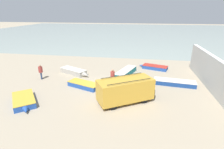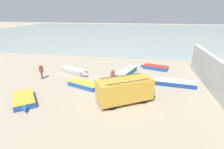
{
  "view_description": "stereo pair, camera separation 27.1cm",
  "coord_description": "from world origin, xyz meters",
  "views": [
    {
      "loc": [
        3.62,
        -17.1,
        7.72
      ],
      "look_at": [
        0.68,
        0.97,
        1.0
      ],
      "focal_mm": 28.0,
      "sensor_mm": 36.0,
      "label": 1
    },
    {
      "loc": [
        3.89,
        -17.06,
        7.72
      ],
      "look_at": [
        0.68,
        0.97,
        1.0
      ],
      "focal_mm": 28.0,
      "sensor_mm": 36.0,
      "label": 2
    }
  ],
  "objects": [
    {
      "name": "ground_plane",
      "position": [
        0.0,
        0.0,
        0.0
      ],
      "size": [
        200.0,
        200.0,
        0.0
      ],
      "primitive_type": "plane",
      "color": "tan"
    },
    {
      "name": "sea_water",
      "position": [
        0.0,
        52.0,
        0.0
      ],
      "size": [
        120.0,
        80.0,
        0.01
      ],
      "primitive_type": "cube",
      "color": "#99A89E",
      "rests_on": "ground_plane"
    },
    {
      "name": "harbor_wall",
      "position": [
        11.05,
        1.0,
        1.7
      ],
      "size": [
        0.5,
        14.55,
        3.39
      ],
      "primitive_type": "cube",
      "color": "silver",
      "rests_on": "ground_plane"
    },
    {
      "name": "parked_van",
      "position": [
        2.56,
        -3.14,
        1.18
      ],
      "size": [
        5.21,
        4.19,
        2.27
      ],
      "rotation": [
        0.0,
        0.0,
        0.54
      ],
      "color": "gold",
      "rests_on": "ground_plane"
    },
    {
      "name": "fishing_rowboat_0",
      "position": [
        5.72,
        6.88,
        0.25
      ],
      "size": [
        4.13,
        2.34,
        0.5
      ],
      "rotation": [
        0.0,
        0.0,
        2.83
      ],
      "color": "#234CA3",
      "rests_on": "ground_plane"
    },
    {
      "name": "fishing_rowboat_1",
      "position": [
        -6.26,
        -4.88,
        0.27
      ],
      "size": [
        3.37,
        3.77,
        0.54
      ],
      "rotation": [
        0.0,
        0.0,
        5.39
      ],
      "color": "#234CA3",
      "rests_on": "ground_plane"
    },
    {
      "name": "fishing_rowboat_2",
      "position": [
        1.91,
        3.65,
        0.33
      ],
      "size": [
        2.59,
        5.34,
        0.66
      ],
      "rotation": [
        0.0,
        0.0,
        4.38
      ],
      "color": "#1E757F",
      "rests_on": "ground_plane"
    },
    {
      "name": "fishing_rowboat_3",
      "position": [
        -1.98,
        -0.7,
        0.26
      ],
      "size": [
        4.28,
        2.46,
        0.52
      ],
      "rotation": [
        0.0,
        0.0,
        5.93
      ],
      "color": "#234CA3",
      "rests_on": "ground_plane"
    },
    {
      "name": "fishing_rowboat_4",
      "position": [
        7.41,
        1.56,
        0.26
      ],
      "size": [
        5.41,
        1.87,
        0.52
      ],
      "rotation": [
        0.0,
        0.0,
        3.02
      ],
      "color": "navy",
      "rests_on": "ground_plane"
    },
    {
      "name": "fishing_rowboat_5",
      "position": [
        -4.57,
        3.05,
        0.34
      ],
      "size": [
        4.43,
        2.8,
        0.68
      ],
      "rotation": [
        0.0,
        0.0,
        5.83
      ],
      "color": "#ADA89E",
      "rests_on": "ground_plane"
    },
    {
      "name": "fisherman_0",
      "position": [
        0.81,
        0.55,
        1.04
      ],
      "size": [
        0.46,
        0.46,
        1.74
      ],
      "rotation": [
        0.0,
        0.0,
        4.58
      ],
      "color": "navy",
      "rests_on": "ground_plane"
    },
    {
      "name": "fisherman_1",
      "position": [
        -7.82,
        0.73,
        1.07
      ],
      "size": [
        0.47,
        0.47,
        1.79
      ],
      "rotation": [
        0.0,
        0.0,
        3.84
      ],
      "color": "navy",
      "rests_on": "ground_plane"
    }
  ]
}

